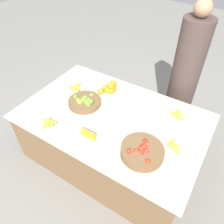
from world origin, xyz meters
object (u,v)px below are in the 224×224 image
object	(u,v)px
metal_bowl	(141,109)
price_sign	(88,134)
vendor_person	(184,78)
lime_bowl	(85,102)
tomato_basket	(142,151)

from	to	relation	value
metal_bowl	price_sign	size ratio (longest dim) A/B	2.29
metal_bowl	vendor_person	size ratio (longest dim) A/B	0.23
price_sign	vendor_person	bearing A→B (deg)	70.46
lime_bowl	metal_bowl	size ratio (longest dim) A/B	0.95
tomato_basket	price_sign	xyz separation A→B (m)	(-0.47, -0.09, 0.01)
vendor_person	price_sign	bearing A→B (deg)	-109.69
metal_bowl	lime_bowl	bearing A→B (deg)	-160.42
lime_bowl	tomato_basket	size ratio (longest dim) A/B	0.94
tomato_basket	vendor_person	distance (m)	1.13
price_sign	vendor_person	distance (m)	1.29
metal_bowl	price_sign	world-z (taller)	price_sign
tomato_basket	vendor_person	bearing A→B (deg)	91.95
price_sign	vendor_person	xyz separation A→B (m)	(0.44, 1.22, 0.04)
lime_bowl	vendor_person	xyz separation A→B (m)	(0.74, 0.87, 0.06)
lime_bowl	tomato_basket	distance (m)	0.82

